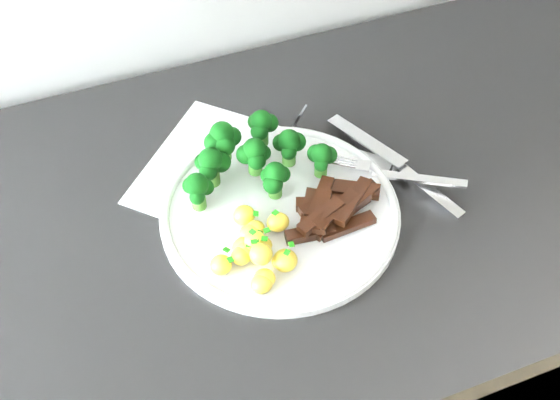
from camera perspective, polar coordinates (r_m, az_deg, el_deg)
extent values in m
cube|color=black|center=(1.27, -1.23, -13.99)|extent=(2.44, 0.61, 0.91)
cube|color=white|center=(0.92, -1.66, 1.50)|extent=(0.36, 0.36, 0.00)
cube|color=slate|center=(0.97, 0.59, 5.11)|extent=(0.10, 0.10, 0.00)
cube|color=slate|center=(0.96, 0.06, 4.28)|extent=(0.10, 0.10, 0.00)
cube|color=slate|center=(0.94, -0.48, 3.42)|extent=(0.09, 0.09, 0.00)
cube|color=slate|center=(0.93, -1.04, 2.54)|extent=(0.09, 0.09, 0.00)
cube|color=slate|center=(0.92, -1.61, 1.63)|extent=(0.09, 0.09, 0.00)
cube|color=slate|center=(0.90, -2.20, 0.70)|extent=(0.08, 0.08, 0.00)
cube|color=slate|center=(0.89, -2.80, -0.27)|extent=(0.08, 0.08, 0.00)
cylinder|color=white|center=(0.88, 0.00, -1.05)|extent=(0.29, 0.29, 0.01)
torus|color=white|center=(0.87, 0.00, -0.79)|extent=(0.29, 0.29, 0.01)
cylinder|color=#366A21|center=(0.89, -1.99, 2.83)|extent=(0.02, 0.02, 0.02)
sphere|color=black|center=(0.88, -1.34, 3.78)|extent=(0.02, 0.02, 0.02)
sphere|color=black|center=(0.89, -2.39, 4.09)|extent=(0.02, 0.02, 0.02)
sphere|color=black|center=(0.88, -2.75, 3.66)|extent=(0.02, 0.02, 0.02)
sphere|color=black|center=(0.87, -1.87, 3.18)|extent=(0.02, 0.02, 0.02)
sphere|color=black|center=(0.87, -2.04, 4.07)|extent=(0.03, 0.03, 0.03)
cylinder|color=#366A21|center=(0.92, 0.72, 3.55)|extent=(0.02, 0.02, 0.02)
sphere|color=black|center=(0.91, 1.32, 4.67)|extent=(0.02, 0.02, 0.02)
sphere|color=black|center=(0.91, 0.10, 4.60)|extent=(0.02, 0.02, 0.02)
sphere|color=black|center=(0.90, 0.71, 3.85)|extent=(0.02, 0.02, 0.02)
sphere|color=black|center=(0.90, 0.73, 4.78)|extent=(0.03, 0.03, 0.03)
cylinder|color=#366A21|center=(0.90, -5.43, 1.96)|extent=(0.02, 0.02, 0.03)
sphere|color=black|center=(0.88, -4.79, 3.06)|extent=(0.03, 0.03, 0.03)
sphere|color=black|center=(0.89, -6.17, 3.04)|extent=(0.02, 0.02, 0.02)
sphere|color=black|center=(0.87, -5.74, 2.28)|extent=(0.02, 0.02, 0.02)
sphere|color=black|center=(0.87, -5.56, 3.25)|extent=(0.03, 0.03, 0.03)
cylinder|color=#366A21|center=(0.93, -1.47, 5.11)|extent=(0.02, 0.02, 0.02)
sphere|color=black|center=(0.92, -0.88, 6.18)|extent=(0.02, 0.02, 0.02)
sphere|color=black|center=(0.92, -1.95, 6.27)|extent=(0.02, 0.02, 0.02)
sphere|color=black|center=(0.91, -1.66, 5.49)|extent=(0.02, 0.02, 0.02)
sphere|color=black|center=(0.91, -1.50, 6.34)|extent=(0.03, 0.03, 0.03)
cylinder|color=#366A21|center=(0.91, -4.53, 3.95)|extent=(0.02, 0.02, 0.03)
sphere|color=black|center=(0.90, -3.88, 5.08)|extent=(0.02, 0.02, 0.02)
sphere|color=black|center=(0.90, -5.03, 5.24)|extent=(0.02, 0.02, 0.02)
sphere|color=black|center=(0.89, -5.25, 4.58)|extent=(0.03, 0.03, 0.03)
sphere|color=black|center=(0.89, -4.46, 4.38)|extent=(0.03, 0.03, 0.03)
sphere|color=black|center=(0.89, -4.64, 5.30)|extent=(0.03, 0.03, 0.03)
cylinder|color=#366A21|center=(0.90, 3.28, 2.58)|extent=(0.02, 0.02, 0.02)
sphere|color=black|center=(0.90, 3.89, 3.60)|extent=(0.02, 0.02, 0.02)
sphere|color=black|center=(0.90, 2.90, 3.74)|extent=(0.02, 0.02, 0.02)
sphere|color=black|center=(0.89, 3.29, 2.83)|extent=(0.02, 0.02, 0.02)
sphere|color=black|center=(0.89, 3.36, 3.70)|extent=(0.03, 0.03, 0.03)
cylinder|color=#366A21|center=(0.87, -6.51, 0.02)|extent=(0.02, 0.02, 0.02)
sphere|color=black|center=(0.86, -5.92, 1.03)|extent=(0.02, 0.02, 0.02)
sphere|color=black|center=(0.86, -7.14, 1.16)|extent=(0.02, 0.02, 0.02)
sphere|color=black|center=(0.85, -6.64, 0.23)|extent=(0.02, 0.02, 0.02)
sphere|color=black|center=(0.85, -6.67, 1.23)|extent=(0.03, 0.03, 0.03)
cylinder|color=#366A21|center=(0.88, -0.39, 0.95)|extent=(0.02, 0.02, 0.02)
sphere|color=black|center=(0.87, 0.18, 2.07)|extent=(0.02, 0.02, 0.02)
sphere|color=black|center=(0.87, -1.01, 1.99)|extent=(0.02, 0.02, 0.02)
sphere|color=black|center=(0.86, -0.57, 1.28)|extent=(0.02, 0.02, 0.02)
sphere|color=black|center=(0.86, -0.40, 2.15)|extent=(0.03, 0.03, 0.03)
ellipsoid|color=#FFEB54|center=(0.85, -0.16, -1.78)|extent=(0.03, 0.02, 0.02)
ellipsoid|color=#FFEB54|center=(0.83, -1.42, -3.67)|extent=(0.02, 0.02, 0.02)
ellipsoid|color=#FFEB54|center=(0.83, -2.23, -3.55)|extent=(0.02, 0.02, 0.02)
ellipsoid|color=#FFEB54|center=(0.82, -3.11, -4.45)|extent=(0.02, 0.02, 0.02)
ellipsoid|color=#FFEB54|center=(0.82, -2.76, -4.11)|extent=(0.03, 0.02, 0.02)
ellipsoid|color=#FFEB54|center=(0.84, -1.98, -2.31)|extent=(0.02, 0.02, 0.02)
ellipsoid|color=#FFEB54|center=(0.85, -2.89, -1.21)|extent=(0.03, 0.02, 0.02)
ellipsoid|color=#FFEB54|center=(0.83, -2.98, -3.74)|extent=(0.03, 0.02, 0.02)
ellipsoid|color=#FFEB54|center=(0.84, -2.45, -2.71)|extent=(0.03, 0.02, 0.02)
ellipsoid|color=#FFEB54|center=(0.80, -1.47, -6.70)|extent=(0.03, 0.02, 0.02)
ellipsoid|color=#FFEB54|center=(0.81, 0.41, -4.85)|extent=(0.03, 0.03, 0.03)
ellipsoid|color=#FFEB54|center=(0.81, -4.73, -5.18)|extent=(0.03, 0.03, 0.02)
ellipsoid|color=#FFEB54|center=(0.80, -1.25, -6.31)|extent=(0.03, 0.02, 0.02)
ellipsoid|color=#FFEB54|center=(0.80, -1.52, -4.35)|extent=(0.03, 0.03, 0.02)
ellipsoid|color=#FFEB54|center=(0.81, -2.02, -3.25)|extent=(0.03, 0.02, 0.02)
ellipsoid|color=#FFEB54|center=(0.82, 0.04, -4.86)|extent=(0.02, 0.02, 0.02)
cube|color=#156D0E|center=(0.81, -2.01, -3.16)|extent=(0.01, 0.01, 0.00)
cube|color=#156D0E|center=(0.80, -2.23, -2.56)|extent=(0.01, 0.01, 0.00)
cube|color=#156D0E|center=(0.80, -4.29, -3.98)|extent=(0.01, 0.01, 0.00)
cube|color=#156D0E|center=(0.79, -3.97, -4.77)|extent=(0.01, 0.01, 0.00)
cube|color=#156D0E|center=(0.79, 0.56, -4.21)|extent=(0.01, 0.01, 0.00)
cube|color=#156D0E|center=(0.80, -2.09, -3.34)|extent=(0.01, 0.01, 0.00)
cube|color=#156D0E|center=(0.83, -1.95, -1.09)|extent=(0.01, 0.01, 0.00)
cube|color=#156D0E|center=(0.80, -1.91, -3.17)|extent=(0.01, 0.01, 0.00)
cube|color=#156D0E|center=(0.80, -1.24, -3.10)|extent=(0.01, 0.01, 0.00)
cube|color=#156D0E|center=(0.80, 0.92, -3.56)|extent=(0.01, 0.01, 0.00)
cube|color=#156D0E|center=(0.83, -0.38, -1.02)|extent=(0.01, 0.01, 0.00)
cube|color=#156D0E|center=(0.80, -1.07, -2.44)|extent=(0.01, 0.01, 0.00)
cube|color=#156D0E|center=(0.80, -2.54, -3.57)|extent=(0.01, 0.01, 0.00)
cube|color=#156D0E|center=(0.81, -1.69, -2.66)|extent=(0.01, 0.01, 0.00)
cube|color=black|center=(0.84, 2.42, -2.69)|extent=(0.06, 0.02, 0.01)
cube|color=black|center=(0.88, 5.80, 0.14)|extent=(0.08, 0.04, 0.01)
cube|color=black|center=(0.86, 2.46, -0.95)|extent=(0.05, 0.07, 0.01)
cube|color=black|center=(0.87, 5.06, -0.85)|extent=(0.08, 0.05, 0.02)
cube|color=black|center=(0.87, 3.72, -0.36)|extent=(0.07, 0.04, 0.01)
cube|color=black|center=(0.87, 3.68, -0.38)|extent=(0.07, 0.02, 0.02)
cube|color=black|center=(0.86, 4.14, -1.66)|extent=(0.06, 0.05, 0.01)
cube|color=black|center=(0.85, 5.39, -2.10)|extent=(0.07, 0.02, 0.01)
cube|color=black|center=(0.88, 5.91, 0.85)|extent=(0.07, 0.05, 0.01)
cube|color=black|center=(0.84, 3.27, -1.35)|extent=(0.07, 0.04, 0.01)
cube|color=black|center=(0.85, 4.45, -0.83)|extent=(0.07, 0.05, 0.01)
cube|color=black|center=(0.86, 5.82, -0.09)|extent=(0.07, 0.06, 0.01)
cube|color=black|center=(0.87, 5.96, -0.28)|extent=(0.08, 0.05, 0.01)
cube|color=black|center=(0.87, 3.29, 0.11)|extent=(0.05, 0.06, 0.01)
cube|color=black|center=(0.85, 3.36, -0.90)|extent=(0.05, 0.06, 0.01)
cube|color=silver|center=(0.91, 11.03, 1.69)|extent=(0.10, 0.08, 0.02)
cube|color=silver|center=(0.91, 6.45, 2.78)|extent=(0.03, 0.03, 0.01)
cylinder|color=silver|center=(0.92, 5.01, 3.42)|extent=(0.03, 0.03, 0.00)
cylinder|color=silver|center=(0.92, 4.96, 3.23)|extent=(0.03, 0.03, 0.00)
cylinder|color=silver|center=(0.91, 4.90, 3.03)|extent=(0.03, 0.03, 0.00)
cylinder|color=silver|center=(0.91, 4.84, 2.83)|extent=(0.03, 0.03, 0.00)
cube|color=silver|center=(0.95, 6.92, 4.74)|extent=(0.06, 0.13, 0.01)
cube|color=silver|center=(0.92, 11.73, 0.70)|extent=(0.05, 0.11, 0.02)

